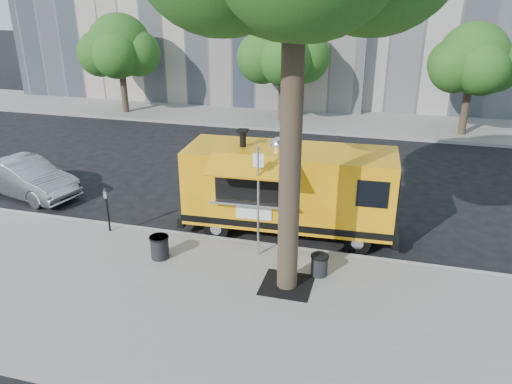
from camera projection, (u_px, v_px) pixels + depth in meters
The scene contains 14 objects.
ground at pixel (222, 227), 15.13m from camera, with size 120.00×120.00×0.00m, color black.
sidewalk at pixel (166, 299), 11.54m from camera, with size 60.00×6.00×0.15m, color gray.
curb at pixel (212, 239), 14.27m from camera, with size 60.00×0.14×0.16m, color #999993.
far_sidewalk at pixel (303, 119), 27.14m from camera, with size 60.00×5.00×0.15m, color gray.
tree_well at pixel (287, 285), 11.94m from camera, with size 1.20×1.20×0.02m, color black.
far_tree_a at pixel (120, 46), 27.09m from camera, with size 3.42×3.42×5.36m.
far_tree_b at pixel (283, 49), 25.23m from camera, with size 3.60×3.60×5.50m.
far_tree_c at pixel (473, 58), 22.81m from camera, with size 3.24×3.24×5.21m.
sign_post at pixel (258, 196), 12.67m from camera, with size 0.28×0.06×3.00m.
parking_meter at pixel (107, 205), 14.29m from camera, with size 0.11×0.11×1.33m.
food_truck at pixel (288, 188), 14.25m from camera, with size 6.30×3.09×3.05m.
sedan at pixel (26, 178), 17.19m from camera, with size 1.39×3.98×1.31m, color #9EA1A5.
trash_bin_left at pixel (160, 246), 13.04m from camera, with size 0.51×0.51×0.62m.
trash_bin_right at pixel (319, 264), 12.27m from camera, with size 0.45×0.45×0.54m.
Camera 1 is at (4.58, -12.82, 6.78)m, focal length 35.00 mm.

